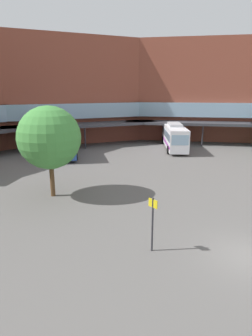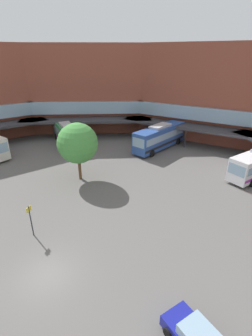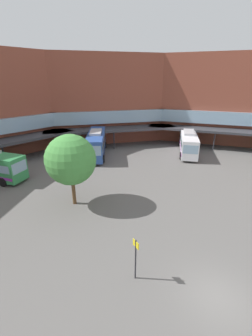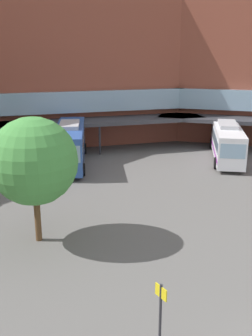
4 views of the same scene
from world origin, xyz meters
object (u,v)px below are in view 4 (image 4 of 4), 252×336
at_px(plaza_tree, 34,161).
at_px(stop_sign_post, 160,314).
at_px(bus_3, 227,140).
at_px(bus_5, 70,143).

relative_size(plaza_tree, stop_sign_post, 2.39).
distance_m(bus_3, bus_5, 15.45).
relative_size(bus_3, bus_5, 0.93).
bearing_deg(bus_5, stop_sign_post, 9.91).
relative_size(bus_3, plaza_tree, 1.42).
relative_size(bus_3, stop_sign_post, 3.39).
xyz_separation_m(bus_5, plaza_tree, (-8.36, -13.27, 2.70)).
relative_size(bus_5, plaza_tree, 1.52).
xyz_separation_m(bus_3, plaza_tree, (-22.30, -6.62, 2.88)).
height_order(bus_3, bus_5, bus_5).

